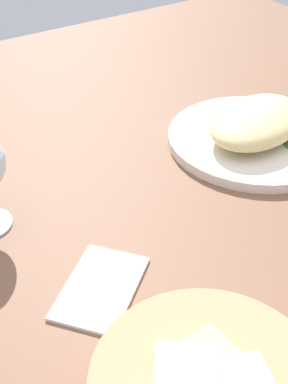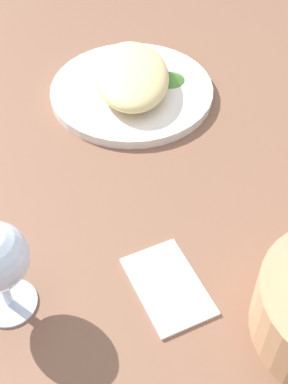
% 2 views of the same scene
% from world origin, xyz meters
% --- Properties ---
extents(ground_plane, '(1.40, 1.40, 0.02)m').
position_xyz_m(ground_plane, '(0.00, 0.00, -0.01)').
color(ground_plane, brown).
extents(plate, '(0.25, 0.25, 0.01)m').
position_xyz_m(plate, '(-0.17, -0.10, 0.01)').
color(plate, silver).
rests_on(plate, ground_plane).
extents(omelette, '(0.20, 0.16, 0.04)m').
position_xyz_m(omelette, '(-0.17, -0.10, 0.04)').
color(omelette, '#DDC782').
rests_on(omelette, plate).
extents(folded_napkin, '(0.13, 0.12, 0.01)m').
position_xyz_m(folded_napkin, '(0.16, 0.03, 0.00)').
color(folded_napkin, white).
rests_on(folded_napkin, ground_plane).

